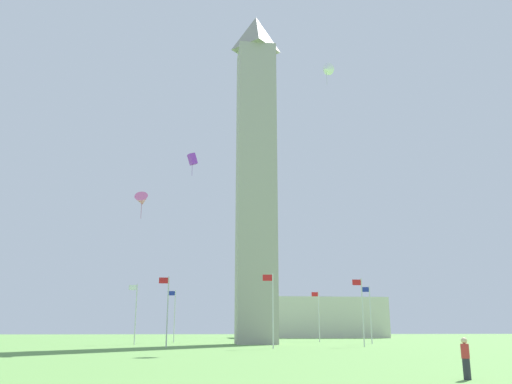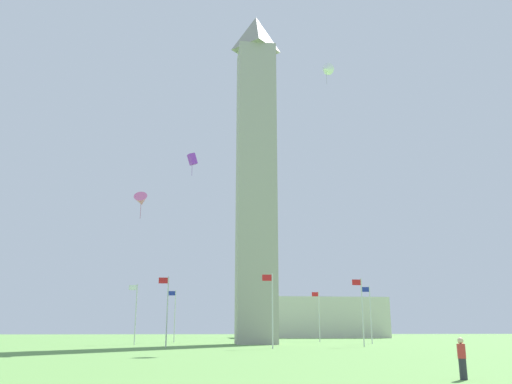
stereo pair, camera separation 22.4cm
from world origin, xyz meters
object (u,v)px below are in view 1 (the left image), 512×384
at_px(flagpole_s, 370,312).
at_px(flagpole_sw, 318,314).
at_px(kite_white_delta, 326,69).
at_px(kite_pink_delta, 142,200).
at_px(flagpole_nw, 174,313).
at_px(flagpole_e, 272,307).
at_px(distant_building, 314,318).
at_px(flagpole_n, 135,311).
at_px(flagpole_ne, 167,308).
at_px(flagpole_w, 245,314).
at_px(obelisk_monument, 256,168).
at_px(kite_purple_box, 192,159).
at_px(person_red_shirt, 466,359).
at_px(flagpole_se, 362,309).

xyz_separation_m(flagpole_s, flagpole_sw, (4.49, -10.84, 0.00)).
distance_m(kite_white_delta, kite_pink_delta, 31.05).
xyz_separation_m(flagpole_nw, kite_white_delta, (-18.79, 20.90, 29.84)).
height_order(flagpole_e, distant_building, distant_building).
bearing_deg(flagpole_n, kite_pink_delta, 96.13).
height_order(flagpole_ne, flagpole_sw, same).
xyz_separation_m(kite_pink_delta, distant_building, (-31.85, -70.01, -9.42)).
relative_size(flagpole_s, flagpole_sw, 1.00).
bearing_deg(flagpole_n, flagpole_w, -135.00).
bearing_deg(flagpole_ne, obelisk_monument, -135.17).
xyz_separation_m(flagpole_e, kite_white_delta, (-7.95, -5.27, 29.84)).
bearing_deg(flagpole_n, kite_white_delta, 156.63).
bearing_deg(kite_white_delta, obelisk_monument, -51.90).
bearing_deg(kite_purple_box, flagpole_sw, -141.37).
height_order(flagpole_ne, flagpole_nw, same).
distance_m(flagpole_ne, person_red_shirt, 40.97).
bearing_deg(kite_purple_box, obelisk_monument, -151.41).
xyz_separation_m(flagpole_w, kite_white_delta, (-7.95, 25.39, 29.84)).
distance_m(obelisk_monument, flagpole_w, 24.81).
height_order(flagpole_n, flagpole_nw, same).
xyz_separation_m(flagpole_e, distant_building, (-18.71, -64.88, 0.14)).
height_order(flagpole_se, person_red_shirt, flagpole_se).
bearing_deg(flagpole_e, flagpole_w, -90.00).
xyz_separation_m(flagpole_s, distant_building, (-3.38, -49.55, 0.14)).
height_order(flagpole_se, kite_purple_box, kite_purple_box).
relative_size(obelisk_monument, flagpole_w, 6.31).
bearing_deg(flagpole_s, flagpole_e, 45.00).
bearing_deg(flagpole_se, kite_white_delta, -15.09).
bearing_deg(flagpole_e, flagpole_se, -157.50).
xyz_separation_m(flagpole_w, kite_pink_delta, (13.14, 35.80, 9.56)).
distance_m(flagpole_ne, kite_pink_delta, 13.76).
height_order(flagpole_se, flagpole_sw, same).
distance_m(flagpole_n, flagpole_s, 30.66).
relative_size(flagpole_ne, distant_building, 0.26).
relative_size(flagpole_n, flagpole_sw, 1.00).
bearing_deg(flagpole_w, flagpole_sw, 157.50).
xyz_separation_m(obelisk_monument, distant_building, (-18.65, -49.55, -19.37)).
bearing_deg(obelisk_monument, flagpole_n, 0.00).
relative_size(flagpole_nw, distant_building, 0.26).
xyz_separation_m(flagpole_n, distant_building, (-34.04, -49.55, 0.14)).
bearing_deg(flagpole_n, kite_purple_box, 144.29).
xyz_separation_m(obelisk_monument, flagpole_w, (0.06, -15.33, -19.51)).
height_order(flagpole_n, kite_pink_delta, kite_pink_delta).
bearing_deg(flagpole_sw, flagpole_se, 90.00).
height_order(flagpole_e, kite_white_delta, kite_white_delta).
xyz_separation_m(flagpole_n, flagpole_ne, (-4.49, 10.84, 0.00)).
height_order(flagpole_s, flagpole_sw, same).
relative_size(flagpole_ne, flagpole_e, 1.00).
bearing_deg(flagpole_se, flagpole_s, -112.50).
height_order(flagpole_w, kite_white_delta, kite_white_delta).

